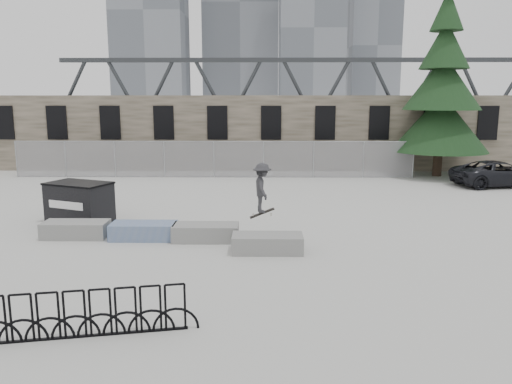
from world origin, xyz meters
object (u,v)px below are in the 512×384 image
bike_rack (75,315)px  planter_far_left (76,229)px  dumpster (79,202)px  planter_offset (267,243)px  spruce_tree (442,96)px  planter_center_left (144,230)px  skateboarder (262,188)px  planter_center_right (206,232)px  suv (499,174)px

bike_rack → planter_far_left: bearing=110.2°
dumpster → bike_rack: bearing=-48.0°
planter_offset → spruce_tree: 17.91m
dumpster → spruce_tree: bearing=56.6°
planter_center_left → planter_far_left: bearing=176.1°
bike_rack → planter_offset: bearing=55.9°
skateboarder → dumpster: bearing=63.0°
planter_center_right → dumpster: 5.24m
planter_far_left → suv: bearing=28.6°
bike_rack → skateboarder: bearing=62.8°
planter_far_left → skateboarder: (5.86, -0.11, 1.34)m
planter_offset → planter_center_right: bearing=148.4°
planter_center_left → planter_center_right: 1.96m
planter_offset → dumpster: 7.44m
planter_center_right → spruce_tree: (11.63, 13.27, 4.19)m
spruce_tree → planter_offset: bearing=-124.0°
planter_far_left → bike_rack: size_ratio=0.45×
planter_far_left → dumpster: bearing=106.1°
dumpster → skateboarder: size_ratio=1.46×
planter_center_left → spruce_tree: spruce_tree is taller
planter_center_left → dumpster: dumpster is taller
planter_center_left → dumpster: (-2.75, 2.12, 0.44)m
planter_far_left → spruce_tree: spruce_tree is taller
planter_center_left → suv: size_ratio=0.44×
planter_center_right → planter_offset: size_ratio=1.00×
suv → skateboarder: 15.32m
planter_offset → suv: suv is taller
skateboarder → bike_rack: bearing=143.6°
planter_offset → dumpster: dumpster is taller
planter_center_left → planter_offset: bearing=-18.9°
planter_far_left → planter_center_left: 2.18m
planter_offset → bike_rack: (-3.55, -5.23, 0.16)m
skateboarder → spruce_tree: bearing=-46.3°
planter_far_left → skateboarder: bearing=-1.0°
planter_offset → skateboarder: 1.91m
dumpster → suv: size_ratio=0.55×
planter_far_left → spruce_tree: size_ratio=0.17×
bike_rack → skateboarder: skateboarder is taller
planter_far_left → planter_offset: 6.19m
planter_center_right → bike_rack: bearing=-104.6°
planter_offset → planter_center_left: bearing=161.1°
planter_center_left → suv: (15.48, 9.76, 0.36)m
spruce_tree → skateboarder: (-9.90, -13.07, -2.85)m
planter_far_left → planter_center_right: same height
skateboarder → planter_offset: bearing=177.4°
planter_center_right → dumpster: dumpster is taller
suv → planter_far_left: bearing=109.0°
planter_far_left → suv: (17.66, 9.61, 0.36)m
planter_far_left → planter_offset: (6.01, -1.46, 0.00)m
planter_center_right → spruce_tree: 18.13m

